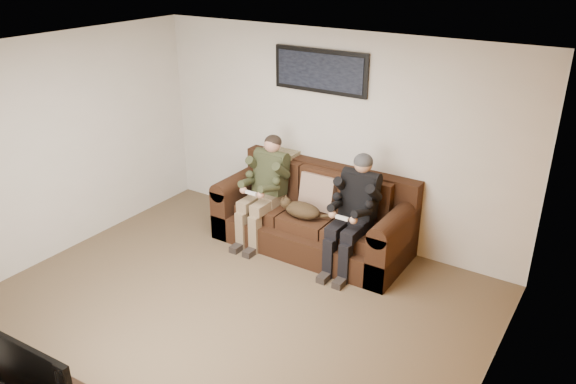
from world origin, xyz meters
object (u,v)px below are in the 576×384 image
Objects in this scene: sofa at (316,217)px; framed_poster at (320,71)px; person_right at (355,206)px; television at (37,367)px; person_left at (265,183)px; cat at (301,210)px.

framed_poster reaches higher than sofa.
person_right is 1.07× the size of framed_poster.
sofa is 1.92× the size of framed_poster.
framed_poster is at bearing 89.27° from television.
framed_poster is at bearing 54.28° from person_left.
person_right reaches higher than person_left.
person_right is (0.62, -0.20, 0.39)m from sofa.
television is at bearing -81.30° from person_left.
sofa is at bearing 86.42° from television.
television is at bearing -88.21° from framed_poster.
person_right is 2.04× the size of cat.
cat is at bearing -8.11° from person_left.
cat is (-0.66, -0.08, -0.18)m from person_right.
sofa is 1.78m from framed_poster.
person_right reaches higher than sofa.
sofa is 0.76m from person_left.
person_left is 1.52m from framed_poster.
framed_poster reaches higher than person_left.
sofa is 3.64× the size of cat.
cat is at bearing -76.57° from framed_poster.
framed_poster is (-0.82, 0.58, 1.34)m from person_right.
sofa is 3.81m from television.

